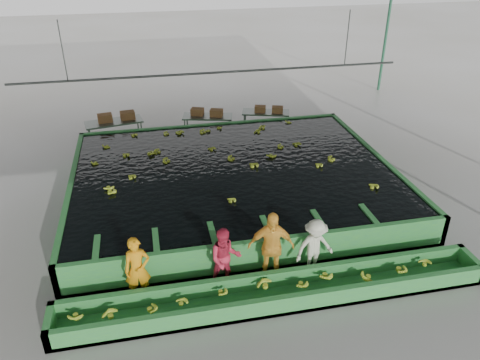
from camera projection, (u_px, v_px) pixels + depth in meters
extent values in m
plane|color=gray|center=(244.00, 217.00, 13.85)|extent=(80.00, 80.00, 0.00)
cube|color=gray|center=(244.00, 46.00, 11.48)|extent=(20.00, 22.00, 0.04)
cube|color=black|center=(233.00, 169.00, 14.74)|extent=(9.70, 7.70, 0.00)
cylinder|color=#59605B|center=(214.00, 73.00, 16.74)|extent=(0.08, 0.08, 14.00)
cylinder|color=#59605B|center=(63.00, 51.00, 15.34)|extent=(0.04, 0.04, 2.00)
cylinder|color=#59605B|center=(347.00, 38.00, 17.18)|extent=(0.04, 0.04, 2.00)
imported|color=orange|center=(137.00, 269.00, 10.50)|extent=(0.62, 0.43, 1.61)
imported|color=#C82741|center=(225.00, 258.00, 10.88)|extent=(0.78, 0.62, 1.57)
imported|color=yellow|center=(271.00, 247.00, 11.01)|extent=(1.17, 0.65, 1.88)
imported|color=beige|center=(315.00, 247.00, 11.29)|extent=(1.05, 0.70, 1.52)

